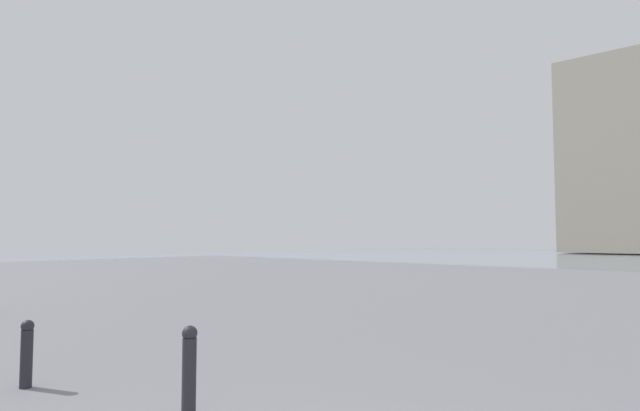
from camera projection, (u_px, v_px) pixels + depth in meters
bollard_near at (189, 372)px, 4.40m from camera, size 0.13×0.13×0.82m
bollard_mid at (27, 352)px, 5.44m from camera, size 0.13×0.13×0.70m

